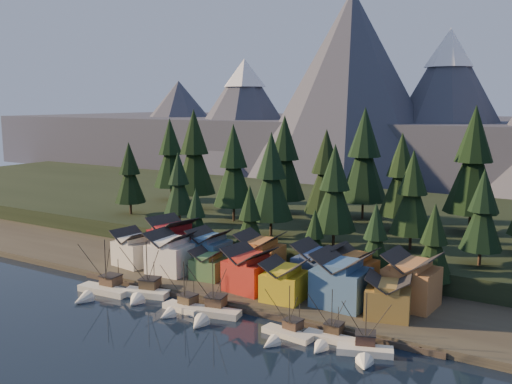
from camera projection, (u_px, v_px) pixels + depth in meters
The scene contains 44 objects.
ground at pixel (184, 337), 96.87m from camera, with size 500.00×500.00×0.00m, color black.
shore_strip at pixel (294, 273), 130.39m from camera, with size 400.00×50.00×1.50m, color #322C24.
hillside at pixel (372, 224), 172.07m from camera, with size 420.00×100.00×6.00m, color black.
dock at pixel (238, 305), 110.67m from camera, with size 80.00×4.00×1.00m, color #463E32.
mountain_ridge at pixel (455, 129), 274.50m from camera, with size 560.00×190.00×90.00m.
boat_0 at pixel (99, 284), 117.65m from camera, with size 12.25×13.21×12.62m.
boat_1 at pixel (144, 286), 115.90m from camera, with size 10.16×10.85×12.71m.
boat_2 at pixel (179, 301), 108.15m from camera, with size 8.63×9.28×10.67m.
boat_3 at pixel (209, 306), 105.44m from camera, with size 11.77×12.42×12.00m.
boat_4 at pixel (284, 329), 96.05m from camera, with size 9.74×10.41×9.91m.
boat_5 at pixel (328, 333), 94.34m from camera, with size 9.34×10.13×9.82m.
boat_6 at pixel (365, 344), 89.25m from camera, with size 9.53×10.03×11.00m.
house_front_0 at pixel (134, 247), 133.67m from camera, with size 9.30×8.91×8.34m.
house_front_1 at pixel (171, 251), 127.73m from camera, with size 9.38×9.04×9.35m.
house_front_2 at pixel (209, 263), 123.86m from camera, with size 7.25×7.30×6.47m.
house_front_3 at pixel (249, 268), 115.75m from camera, with size 9.66×9.30×8.91m.
house_front_4 at pixel (284, 279), 110.36m from camera, with size 8.17×8.72×7.74m.
house_front_5 at pixel (341, 278), 106.93m from camera, with size 9.93×9.07×10.20m.
house_front_6 at pixel (388, 295), 101.39m from camera, with size 9.21×8.89×7.72m.
house_back_0 at pixel (172, 238), 138.09m from camera, with size 11.14×10.84×10.36m.
house_back_1 at pixel (209, 248), 130.89m from camera, with size 8.25×8.35×9.07m.
house_back_2 at pixel (260, 254), 124.91m from camera, with size 9.75×9.06×9.74m.
house_back_3 at pixel (319, 265), 116.76m from camera, with size 9.54×8.52×9.53m.
house_back_4 at pixel (353, 268), 115.31m from camera, with size 9.29×9.01×9.01m.
house_back_5 at pixel (412, 279), 106.63m from camera, with size 9.71×9.81×10.22m.
tree_hill_0 at pixel (130, 175), 169.85m from camera, with size 9.34×9.34×21.75m.
tree_hill_1 at pixel (194, 155), 176.26m from camera, with size 13.45×13.45×31.32m.
tree_hill_2 at pixel (179, 185), 155.24m from camera, with size 8.67×8.67×20.20m.
tree_hill_3 at pixel (234, 168), 159.51m from camera, with size 11.81×11.81×27.51m.
tree_hill_4 at pixel (284, 161), 167.80m from camera, with size 12.74×12.74×29.68m.
tree_hill_5 at pixel (271, 180), 141.89m from camera, with size 11.28×11.28×26.29m.
tree_hill_6 at pixel (326, 174), 150.34m from camera, with size 11.40×11.40×26.57m.
tree_hill_7 at pixel (334, 191), 131.08m from camera, with size 10.37×10.37×24.15m.
tree_hill_8 at pixel (401, 178), 146.97m from camera, with size 11.09×11.09×25.83m.
tree_hill_9 at pixel (412, 196), 128.78m from camera, with size 9.87×9.87×22.99m.
tree_hill_10 at pixel (473, 164), 144.81m from camera, with size 14.09×14.09×32.81m.
tree_hill_11 at pixel (482, 213), 116.53m from camera, with size 8.73×8.73×20.34m.
tree_hill_15 at pixel (364, 158), 162.08m from camera, with size 13.80×13.80×32.16m.
tree_hill_16 at pixel (170, 155), 194.28m from camera, with size 12.02×12.02×28.01m.
tree_shore_0 at pixel (196, 218), 143.31m from camera, with size 7.20×7.20×16.78m.
tree_shore_1 at pixel (250, 220), 134.85m from camera, with size 8.05×8.05×18.75m.
tree_shore_2 at pixel (315, 239), 126.41m from camera, with size 6.32×6.32×14.72m.
tree_shore_3 at pixel (375, 240), 118.92m from camera, with size 7.48×7.48×17.42m.
tree_shore_4 at pixel (434, 245), 112.61m from camera, with size 7.96×7.96×18.53m.
Camera 1 is at (58.48, -71.71, 39.79)m, focal length 40.00 mm.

